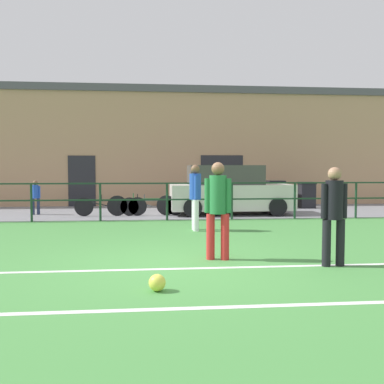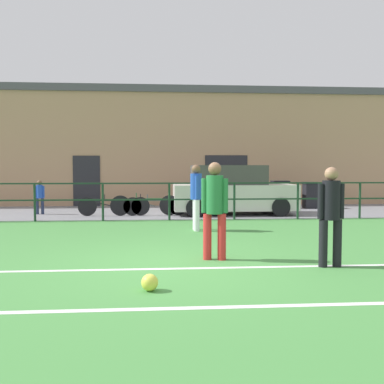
{
  "view_description": "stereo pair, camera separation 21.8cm",
  "coord_description": "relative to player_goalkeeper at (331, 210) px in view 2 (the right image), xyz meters",
  "views": [
    {
      "loc": [
        -0.53,
        -7.09,
        1.58
      ],
      "look_at": [
        0.45,
        2.81,
        1.03
      ],
      "focal_mm": 40.42,
      "sensor_mm": 36.0,
      "label": 1
    },
    {
      "loc": [
        -0.31,
        -7.11,
        1.58
      ],
      "look_at": [
        0.45,
        2.81,
        1.03
      ],
      "focal_mm": 40.42,
      "sensor_mm": 36.0,
      "label": 2
    }
  ],
  "objects": [
    {
      "name": "pavement_strip",
      "position": [
        -2.43,
        8.93,
        -0.9
      ],
      "size": [
        48.0,
        5.0,
        0.02
      ],
      "primitive_type": "cube",
      "color": "slate",
      "rests_on": "ground"
    },
    {
      "name": "ground",
      "position": [
        -2.43,
        0.43,
        -0.93
      ],
      "size": [
        60.0,
        44.0,
        0.04
      ],
      "primitive_type": "cube",
      "color": "#478C42"
    },
    {
      "name": "trash_bin_1",
      "position": [
        1.99,
        9.89,
        -0.35
      ],
      "size": [
        0.65,
        0.55,
        1.08
      ],
      "color": "black",
      "rests_on": "pavement_strip"
    },
    {
      "name": "field_line_hash",
      "position": [
        -2.43,
        -1.89,
        -0.91
      ],
      "size": [
        36.0,
        0.11,
        0.0
      ],
      "primitive_type": "cube",
      "color": "white",
      "rests_on": "ground"
    },
    {
      "name": "bicycle_parked_2",
      "position": [
        -3.21,
        7.63,
        -0.54
      ],
      "size": [
        2.28,
        0.04,
        0.76
      ],
      "color": "black",
      "rests_on": "pavement_strip"
    },
    {
      "name": "bicycle_parked_3",
      "position": [
        -2.87,
        7.63,
        -0.57
      ],
      "size": [
        2.12,
        0.04,
        0.71
      ],
      "color": "black",
      "rests_on": "pavement_strip"
    },
    {
      "name": "parked_car_red",
      "position": [
        -0.25,
        7.87,
        -0.11
      ],
      "size": [
        4.1,
        1.88,
        1.66
      ],
      "color": "silver",
      "rests_on": "pavement_strip"
    },
    {
      "name": "clubhouse_facade",
      "position": [
        -2.43,
        12.63,
        1.62
      ],
      "size": [
        28.0,
        2.56,
        5.04
      ],
      "color": "tan",
      "rests_on": "ground"
    },
    {
      "name": "soccer_ball_spare",
      "position": [
        -2.86,
        -1.16,
        -0.8
      ],
      "size": [
        0.22,
        0.22,
        0.22
      ],
      "primitive_type": "sphere",
      "color": "#E5E04C",
      "rests_on": "ground"
    },
    {
      "name": "spectator_child",
      "position": [
        -6.78,
        8.3,
        -0.23
      ],
      "size": [
        0.32,
        0.2,
        1.15
      ],
      "rotation": [
        0.0,
        0.0,
        3.24
      ],
      "color": "#232D4C",
      "rests_on": "pavement_strip"
    },
    {
      "name": "bicycle_parked_0",
      "position": [
        -4.23,
        7.63,
        -0.57
      ],
      "size": [
        2.35,
        0.04,
        0.71
      ],
      "color": "black",
      "rests_on": "pavement_strip"
    },
    {
      "name": "player_goalkeeper",
      "position": [
        0.0,
        0.0,
        0.0
      ],
      "size": [
        0.44,
        0.28,
        1.6
      ],
      "rotation": [
        0.0,
        0.0,
        3.19
      ],
      "color": "black",
      "rests_on": "ground"
    },
    {
      "name": "player_winger",
      "position": [
        -1.78,
        0.67,
        0.05
      ],
      "size": [
        0.45,
        0.3,
        1.69
      ],
      "rotation": [
        0.0,
        0.0,
        2.92
      ],
      "color": "red",
      "rests_on": "ground"
    },
    {
      "name": "perimeter_fence",
      "position": [
        -2.43,
        6.43,
        -0.16
      ],
      "size": [
        36.07,
        0.07,
        1.15
      ],
      "color": "#193823",
      "rests_on": "ground"
    },
    {
      "name": "field_line_touchline",
      "position": [
        -2.43,
        0.05,
        -0.91
      ],
      "size": [
        36.0,
        0.11,
        0.0
      ],
      "primitive_type": "cube",
      "color": "white",
      "rests_on": "ground"
    },
    {
      "name": "trash_bin_0",
      "position": [
        3.21,
        9.77,
        -0.37
      ],
      "size": [
        0.61,
        0.52,
        1.02
      ],
      "color": "black",
      "rests_on": "pavement_strip"
    },
    {
      "name": "player_striker",
      "position": [
        -1.8,
        4.21,
        0.04
      ],
      "size": [
        0.29,
        0.46,
        1.67
      ],
      "rotation": [
        0.0,
        0.0,
        1.61
      ],
      "color": "white",
      "rests_on": "ground"
    }
  ]
}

